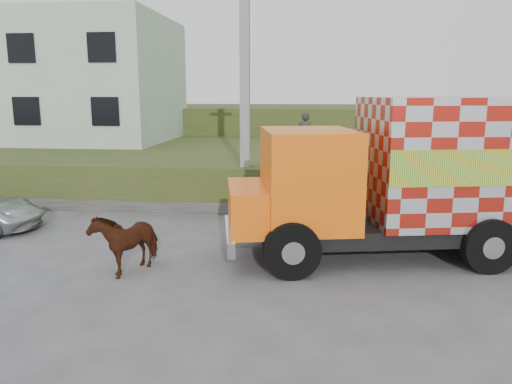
# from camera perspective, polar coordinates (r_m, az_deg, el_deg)

# --- Properties ---
(ground) EXTENTS (120.00, 120.00, 0.00)m
(ground) POSITION_cam_1_polar(r_m,az_deg,el_deg) (12.11, 0.69, -7.38)
(ground) COLOR #474749
(ground) RESTS_ON ground
(embankment) EXTENTS (40.00, 12.00, 1.50)m
(embankment) POSITION_cam_1_polar(r_m,az_deg,el_deg) (21.67, 3.25, 2.99)
(embankment) COLOR #264517
(embankment) RESTS_ON ground
(embankment_far) EXTENTS (40.00, 12.00, 3.00)m
(embankment_far) POSITION_cam_1_polar(r_m,az_deg,el_deg) (33.52, 4.35, 7.20)
(embankment_far) COLOR #264517
(embankment_far) RESTS_ON ground
(retaining_strip) EXTENTS (16.00, 0.50, 0.40)m
(retaining_strip) POSITION_cam_1_polar(r_m,az_deg,el_deg) (16.34, -4.88, -1.75)
(retaining_strip) COLOR #595651
(retaining_strip) RESTS_ON ground
(building) EXTENTS (10.00, 8.00, 6.00)m
(building) POSITION_cam_1_polar(r_m,az_deg,el_deg) (27.25, -20.60, 11.91)
(building) COLOR #A4C1A7
(building) RESTS_ON embankment
(utility_pole) EXTENTS (1.20, 0.30, 8.00)m
(utility_pole) POSITION_cam_1_polar(r_m,az_deg,el_deg) (16.15, -1.27, 12.00)
(utility_pole) COLOR gray
(utility_pole) RESTS_ON ground
(cargo_truck) EXTENTS (8.81, 4.27, 3.77)m
(cargo_truck) POSITION_cam_1_polar(r_m,az_deg,el_deg) (12.45, 19.03, 1.75)
(cargo_truck) COLOR black
(cargo_truck) RESTS_ON ground
(cow) EXTENTS (1.31, 1.78, 1.37)m
(cow) POSITION_cam_1_polar(r_m,az_deg,el_deg) (11.38, -14.61, -5.37)
(cow) COLOR black
(cow) RESTS_ON ground
(pedestrian) EXTENTS (0.71, 0.56, 1.72)m
(pedestrian) POSITION_cam_1_polar(r_m,az_deg,el_deg) (17.89, 5.63, 6.39)
(pedestrian) COLOR #2C2927
(pedestrian) RESTS_ON embankment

